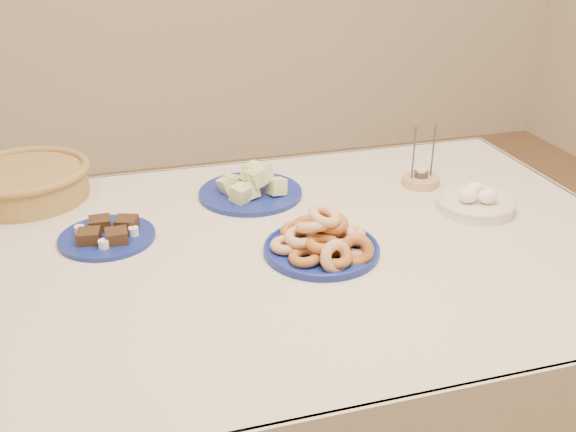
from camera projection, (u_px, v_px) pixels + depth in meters
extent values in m
cylinder|color=brown|center=(11.00, 332.00, 1.84)|extent=(0.06, 0.06, 0.72)
cylinder|color=brown|center=(449.00, 264.00, 2.19)|extent=(0.06, 0.06, 0.72)
cube|color=beige|center=(282.00, 249.00, 1.50)|extent=(1.70, 1.10, 0.02)
cube|color=beige|center=(236.00, 204.00, 2.04)|extent=(1.70, 0.01, 0.28)
cylinder|color=navy|center=(321.00, 250.00, 1.47)|extent=(0.30, 0.30, 0.01)
torus|color=navy|center=(322.00, 247.00, 1.46)|extent=(0.30, 0.30, 0.01)
torus|color=#BD7F4F|center=(349.00, 234.00, 1.50)|extent=(0.10, 0.10, 0.03)
torus|color=brown|center=(323.00, 227.00, 1.53)|extent=(0.10, 0.10, 0.03)
torus|color=brown|center=(296.00, 231.00, 1.51)|extent=(0.10, 0.10, 0.03)
torus|color=#BD7F4F|center=(287.00, 245.00, 1.45)|extent=(0.11, 0.11, 0.03)
torus|color=brown|center=(306.00, 256.00, 1.40)|extent=(0.08, 0.08, 0.03)
torus|color=brown|center=(335.00, 258.00, 1.39)|extent=(0.10, 0.10, 0.02)
torus|color=#BD7F4F|center=(356.00, 248.00, 1.43)|extent=(0.08, 0.08, 0.03)
torus|color=#BD7F4F|center=(333.00, 226.00, 1.48)|extent=(0.10, 0.11, 0.04)
torus|color=brown|center=(309.00, 225.00, 1.48)|extent=(0.11, 0.11, 0.03)
torus|color=#BD7F4F|center=(301.00, 237.00, 1.43)|extent=(0.11, 0.11, 0.03)
torus|color=brown|center=(323.00, 244.00, 1.40)|extent=(0.11, 0.11, 0.03)
torus|color=#BD7F4F|center=(340.00, 236.00, 1.43)|extent=(0.11, 0.11, 0.04)
torus|color=brown|center=(332.00, 222.00, 1.45)|extent=(0.09, 0.09, 0.04)
torus|color=#BD7F4F|center=(313.00, 226.00, 1.43)|extent=(0.08, 0.08, 0.05)
torus|color=#BD7F4F|center=(325.00, 216.00, 1.43)|extent=(0.11, 0.11, 0.05)
torus|color=#BD7F4F|center=(336.00, 257.00, 1.37)|extent=(0.09, 0.07, 0.08)
torus|color=brown|center=(356.00, 250.00, 1.40)|extent=(0.09, 0.07, 0.08)
cylinder|color=navy|center=(250.00, 193.00, 1.75)|extent=(0.34, 0.34, 0.01)
cube|color=#C0CC81|center=(254.00, 172.00, 1.73)|extent=(0.07, 0.06, 0.05)
cube|color=#C0CC81|center=(264.00, 173.00, 1.72)|extent=(0.06, 0.07, 0.06)
cube|color=#C0CC81|center=(256.00, 171.00, 1.73)|extent=(0.06, 0.06, 0.05)
cube|color=#C0CC81|center=(257.00, 177.00, 1.70)|extent=(0.06, 0.06, 0.05)
cube|color=#C0CC81|center=(233.00, 184.00, 1.73)|extent=(0.06, 0.06, 0.05)
cube|color=#C0CC81|center=(240.00, 194.00, 1.68)|extent=(0.06, 0.07, 0.05)
cube|color=#C0CC81|center=(228.00, 185.00, 1.73)|extent=(0.07, 0.06, 0.06)
cube|color=#C0CC81|center=(248.00, 190.00, 1.70)|extent=(0.06, 0.06, 0.05)
cube|color=#C0CC81|center=(257.00, 177.00, 1.70)|extent=(0.06, 0.06, 0.06)
cube|color=#C0CC81|center=(252.00, 174.00, 1.71)|extent=(0.07, 0.06, 0.06)
cube|color=#C0CC81|center=(253.00, 173.00, 1.72)|extent=(0.06, 0.07, 0.06)
cube|color=#C0CC81|center=(276.00, 186.00, 1.72)|extent=(0.06, 0.06, 0.05)
cylinder|color=navy|center=(107.00, 237.00, 1.52)|extent=(0.25, 0.25, 0.01)
cube|color=black|center=(89.00, 236.00, 1.49)|extent=(0.06, 0.06, 0.03)
cube|color=black|center=(117.00, 236.00, 1.49)|extent=(0.05, 0.05, 0.03)
cube|color=black|center=(100.00, 223.00, 1.54)|extent=(0.05, 0.05, 0.03)
cube|color=black|center=(127.00, 223.00, 1.55)|extent=(0.06, 0.06, 0.03)
cylinder|color=silver|center=(80.00, 230.00, 1.52)|extent=(0.03, 0.03, 0.02)
cylinder|color=silver|center=(104.00, 244.00, 1.46)|extent=(0.03, 0.03, 0.02)
cylinder|color=silver|center=(134.00, 231.00, 1.52)|extent=(0.03, 0.03, 0.02)
cylinder|color=olive|center=(26.00, 185.00, 1.72)|extent=(0.39, 0.39, 0.08)
torus|color=olive|center=(23.00, 170.00, 1.70)|extent=(0.41, 0.41, 0.02)
cylinder|color=tan|center=(421.00, 181.00, 1.82)|extent=(0.11, 0.11, 0.02)
cylinder|color=#45454A|center=(421.00, 174.00, 1.81)|extent=(0.04, 0.04, 0.02)
cylinder|color=silver|center=(422.00, 170.00, 1.80)|extent=(0.03, 0.03, 0.01)
cylinder|color=#45454A|center=(414.00, 153.00, 1.77)|extent=(0.01, 0.01, 0.15)
cylinder|color=#45454A|center=(433.00, 150.00, 1.79)|extent=(0.01, 0.01, 0.15)
cylinder|color=beige|center=(475.00, 205.00, 1.67)|extent=(0.22, 0.22, 0.03)
torus|color=beige|center=(476.00, 201.00, 1.66)|extent=(0.23, 0.23, 0.01)
ellipsoid|color=white|center=(469.00, 195.00, 1.64)|extent=(0.06, 0.05, 0.04)
ellipsoid|color=white|center=(488.00, 196.00, 1.64)|extent=(0.06, 0.05, 0.04)
ellipsoid|color=white|center=(475.00, 189.00, 1.68)|extent=(0.06, 0.05, 0.04)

